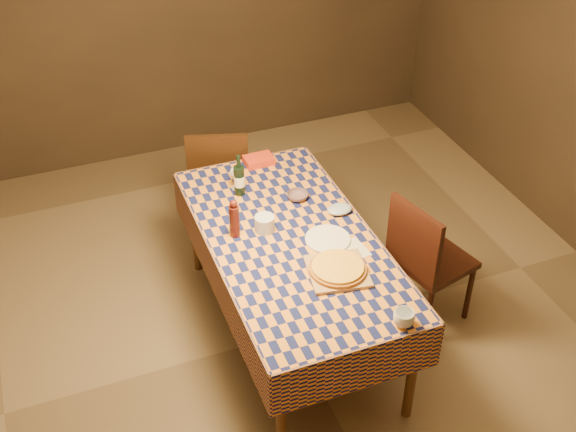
{
  "coord_description": "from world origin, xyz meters",
  "views": [
    {
      "loc": [
        -1.2,
        -3.03,
        3.36
      ],
      "look_at": [
        0.0,
        0.05,
        0.9
      ],
      "focal_mm": 45.0,
      "sensor_mm": 36.0,
      "label": 1
    }
  ],
  "objects": [
    {
      "name": "wine_bottle",
      "position": [
        -0.13,
        0.54,
        0.87
      ],
      "size": [
        0.07,
        0.07,
        0.28
      ],
      "color": "black",
      "rests_on": "dining_table"
    },
    {
      "name": "cutting_board",
      "position": [
        0.13,
        -0.37,
        0.78
      ],
      "size": [
        0.37,
        0.37,
        0.02
      ],
      "primitive_type": "cube",
      "rotation": [
        0.0,
        0.0,
        -0.17
      ],
      "color": "#AA7F4F",
      "rests_on": "dining_table"
    },
    {
      "name": "pepper_mill",
      "position": [
        -0.29,
        0.15,
        0.89
      ],
      "size": [
        0.08,
        0.08,
        0.25
      ],
      "color": "#451410",
      "rests_on": "dining_table"
    },
    {
      "name": "flour_patch",
      "position": [
        0.24,
        -0.22,
        0.77
      ],
      "size": [
        0.26,
        0.21,
        0.0
      ],
      "primitive_type": "cube",
      "rotation": [
        0.0,
        0.0,
        0.1
      ],
      "color": "silver",
      "rests_on": "dining_table"
    },
    {
      "name": "pizza",
      "position": [
        0.13,
        -0.37,
        0.8
      ],
      "size": [
        0.32,
        0.32,
        0.03
      ],
      "color": "#985519",
      "rests_on": "cutting_board"
    },
    {
      "name": "bowl",
      "position": [
        0.18,
        0.36,
        0.79
      ],
      "size": [
        0.15,
        0.15,
        0.04
      ],
      "primitive_type": "imported",
      "rotation": [
        0.0,
        0.0,
        -0.1
      ],
      "color": "#5C444D",
      "rests_on": "dining_table"
    },
    {
      "name": "chair_right",
      "position": [
        0.81,
        -0.17,
        0.52
      ],
      "size": [
        0.52,
        0.51,
        0.93
      ],
      "color": "black",
      "rests_on": "ground"
    },
    {
      "name": "flour_bag",
      "position": [
        0.37,
        0.14,
        0.79
      ],
      "size": [
        0.18,
        0.15,
        0.05
      ],
      "primitive_type": "ellipsoid",
      "rotation": [
        0.0,
        0.0,
        0.21
      ],
      "color": "#99A9C4",
      "rests_on": "dining_table"
    },
    {
      "name": "white_plate",
      "position": [
        0.19,
        -0.09,
        0.78
      ],
      "size": [
        0.31,
        0.31,
        0.02
      ],
      "primitive_type": "cylinder",
      "rotation": [
        0.0,
        0.0,
        -0.21
      ],
      "color": "white",
      "rests_on": "dining_table"
    },
    {
      "name": "deli_tub",
      "position": [
        -0.11,
        0.13,
        0.82
      ],
      "size": [
        0.13,
        0.13,
        0.1
      ],
      "primitive_type": "cylinder",
      "rotation": [
        0.0,
        0.0,
        0.11
      ],
      "color": "silver",
      "rests_on": "dining_table"
    },
    {
      "name": "chair_far",
      "position": [
        -0.1,
        1.13,
        0.52
      ],
      "size": [
        0.53,
        0.53,
        0.93
      ],
      "color": "black",
      "rests_on": "ground"
    },
    {
      "name": "takeout_container",
      "position": [
        0.1,
        0.83,
        0.79
      ],
      "size": [
        0.19,
        0.14,
        0.05
      ],
      "primitive_type": "cube",
      "rotation": [
        0.0,
        0.0,
        0.02
      ],
      "color": "red",
      "rests_on": "dining_table"
    },
    {
      "name": "tumbler",
      "position": [
        0.27,
        -0.85,
        0.81
      ],
      "size": [
        0.13,
        0.13,
        0.09
      ],
      "primitive_type": "imported",
      "rotation": [
        0.0,
        0.0,
        0.18
      ],
      "color": "white",
      "rests_on": "dining_table"
    },
    {
      "name": "room",
      "position": [
        0.0,
        0.0,
        1.35
      ],
      "size": [
        5.0,
        5.1,
        2.7
      ],
      "color": "brown",
      "rests_on": "ground"
    },
    {
      "name": "dining_table",
      "position": [
        0.0,
        0.0,
        0.69
      ],
      "size": [
        0.94,
        1.84,
        0.77
      ],
      "color": "brown",
      "rests_on": "ground"
    },
    {
      "name": "wine_glass",
      "position": [
        -0.13,
        0.61,
        0.88
      ],
      "size": [
        0.08,
        0.08,
        0.16
      ],
      "color": "silver",
      "rests_on": "dining_table"
    }
  ]
}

